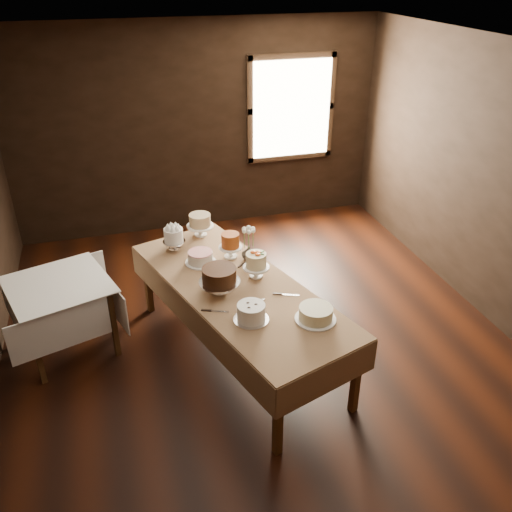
{
  "coord_description": "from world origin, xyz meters",
  "views": [
    {
      "loc": [
        -1.23,
        -4.09,
        3.44
      ],
      "look_at": [
        0.0,
        0.2,
        0.95
      ],
      "focal_mm": 37.76,
      "sensor_mm": 36.0,
      "label": 1
    }
  ],
  "objects_px": {
    "side_table": "(59,292)",
    "cake_flowers": "(256,266)",
    "cake_speckled": "(200,226)",
    "cake_meringue": "(174,240)",
    "cake_lattice": "(200,258)",
    "cake_caramel": "(231,247)",
    "cake_server_d": "(248,261)",
    "cake_server_b": "(291,295)",
    "cake_server_c": "(218,271)",
    "cake_server_a": "(258,302)",
    "cake_server_e": "(220,311)",
    "cake_swirl": "(251,313)",
    "display_table": "(238,292)",
    "flower_vase": "(249,253)",
    "cake_chocolate": "(219,281)",
    "cake_cream": "(316,314)"
  },
  "relations": [
    {
      "from": "cake_speckled",
      "to": "cake_meringue",
      "type": "bearing_deg",
      "value": -142.07
    },
    {
      "from": "cake_swirl",
      "to": "display_table",
      "type": "bearing_deg",
      "value": 87.39
    },
    {
      "from": "cake_server_d",
      "to": "cake_server_e",
      "type": "xyz_separation_m",
      "value": [
        -0.46,
        -0.78,
        0.0
      ]
    },
    {
      "from": "cake_cream",
      "to": "cake_server_c",
      "type": "bearing_deg",
      "value": 121.29
    },
    {
      "from": "cake_server_b",
      "to": "cake_server_c",
      "type": "bearing_deg",
      "value": 153.76
    },
    {
      "from": "cake_chocolate",
      "to": "flower_vase",
      "type": "relative_size",
      "value": 2.78
    },
    {
      "from": "cake_server_b",
      "to": "cake_server_d",
      "type": "distance_m",
      "value": 0.73
    },
    {
      "from": "cake_server_c",
      "to": "cake_speckled",
      "type": "bearing_deg",
      "value": -5.49
    },
    {
      "from": "cake_server_a",
      "to": "cake_caramel",
      "type": "bearing_deg",
      "value": 65.65
    },
    {
      "from": "cake_speckled",
      "to": "cake_server_d",
      "type": "xyz_separation_m",
      "value": [
        0.35,
        -0.69,
        -0.11
      ]
    },
    {
      "from": "display_table",
      "to": "flower_vase",
      "type": "relative_size",
      "value": 18.48
    },
    {
      "from": "cake_server_a",
      "to": "cake_server_e",
      "type": "relative_size",
      "value": 1.0
    },
    {
      "from": "side_table",
      "to": "cake_caramel",
      "type": "distance_m",
      "value": 1.68
    },
    {
      "from": "display_table",
      "to": "cake_server_e",
      "type": "bearing_deg",
      "value": -125.14
    },
    {
      "from": "cake_server_c",
      "to": "flower_vase",
      "type": "bearing_deg",
      "value": -74.86
    },
    {
      "from": "cake_swirl",
      "to": "cake_server_a",
      "type": "bearing_deg",
      "value": 61.56
    },
    {
      "from": "side_table",
      "to": "cake_caramel",
      "type": "relative_size",
      "value": 4.11
    },
    {
      "from": "cake_chocolate",
      "to": "cake_cream",
      "type": "height_order",
      "value": "cake_chocolate"
    },
    {
      "from": "cake_lattice",
      "to": "cake_server_d",
      "type": "bearing_deg",
      "value": -11.35
    },
    {
      "from": "cake_flowers",
      "to": "flower_vase",
      "type": "height_order",
      "value": "cake_flowers"
    },
    {
      "from": "cake_swirl",
      "to": "cake_server_a",
      "type": "height_order",
      "value": "cake_swirl"
    },
    {
      "from": "cake_server_b",
      "to": "cake_speckled",
      "type": "bearing_deg",
      "value": 133.4
    },
    {
      "from": "cake_flowers",
      "to": "cake_swirl",
      "type": "distance_m",
      "value": 0.7
    },
    {
      "from": "cake_meringue",
      "to": "cake_swirl",
      "type": "distance_m",
      "value": 1.47
    },
    {
      "from": "side_table",
      "to": "flower_vase",
      "type": "distance_m",
      "value": 1.84
    },
    {
      "from": "cake_chocolate",
      "to": "cake_server_d",
      "type": "distance_m",
      "value": 0.64
    },
    {
      "from": "cake_server_c",
      "to": "side_table",
      "type": "bearing_deg",
      "value": 74.09
    },
    {
      "from": "cake_swirl",
      "to": "cake_flowers",
      "type": "bearing_deg",
      "value": 70.59
    },
    {
      "from": "cake_flowers",
      "to": "cake_cream",
      "type": "xyz_separation_m",
      "value": [
        0.28,
        -0.8,
        -0.05
      ]
    },
    {
      "from": "cake_meringue",
      "to": "cake_server_c",
      "type": "distance_m",
      "value": 0.65
    },
    {
      "from": "cake_lattice",
      "to": "cake_caramel",
      "type": "height_order",
      "value": "cake_caramel"
    },
    {
      "from": "cake_speckled",
      "to": "cake_server_e",
      "type": "distance_m",
      "value": 1.47
    },
    {
      "from": "cake_lattice",
      "to": "flower_vase",
      "type": "distance_m",
      "value": 0.48
    },
    {
      "from": "cake_server_d",
      "to": "flower_vase",
      "type": "distance_m",
      "value": 0.08
    },
    {
      "from": "cake_lattice",
      "to": "cake_swirl",
      "type": "relative_size",
      "value": 0.94
    },
    {
      "from": "cake_server_c",
      "to": "cake_server_d",
      "type": "relative_size",
      "value": 1.0
    },
    {
      "from": "cake_cream",
      "to": "cake_server_e",
      "type": "relative_size",
      "value": 1.45
    },
    {
      "from": "flower_vase",
      "to": "cake_server_b",
      "type": "bearing_deg",
      "value": -75.46
    },
    {
      "from": "cake_meringue",
      "to": "cake_server_b",
      "type": "bearing_deg",
      "value": -52.59
    },
    {
      "from": "cake_lattice",
      "to": "cake_chocolate",
      "type": "relative_size",
      "value": 0.75
    },
    {
      "from": "side_table",
      "to": "flower_vase",
      "type": "bearing_deg",
      "value": -3.25
    },
    {
      "from": "cake_lattice",
      "to": "cake_server_d",
      "type": "distance_m",
      "value": 0.47
    },
    {
      "from": "cake_meringue",
      "to": "cake_caramel",
      "type": "xyz_separation_m",
      "value": [
        0.52,
        -0.32,
        0.0
      ]
    },
    {
      "from": "cake_flowers",
      "to": "cake_server_e",
      "type": "relative_size",
      "value": 1.07
    },
    {
      "from": "cake_cream",
      "to": "flower_vase",
      "type": "relative_size",
      "value": 2.35
    },
    {
      "from": "display_table",
      "to": "cake_chocolate",
      "type": "relative_size",
      "value": 6.66
    },
    {
      "from": "cake_server_c",
      "to": "cake_meringue",
      "type": "bearing_deg",
      "value": 25.06
    },
    {
      "from": "cake_lattice",
      "to": "cake_server_a",
      "type": "distance_m",
      "value": 0.9
    },
    {
      "from": "cake_server_e",
      "to": "cake_chocolate",
      "type": "bearing_deg",
      "value": 99.76
    },
    {
      "from": "side_table",
      "to": "cake_flowers",
      "type": "distance_m",
      "value": 1.88
    }
  ]
}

